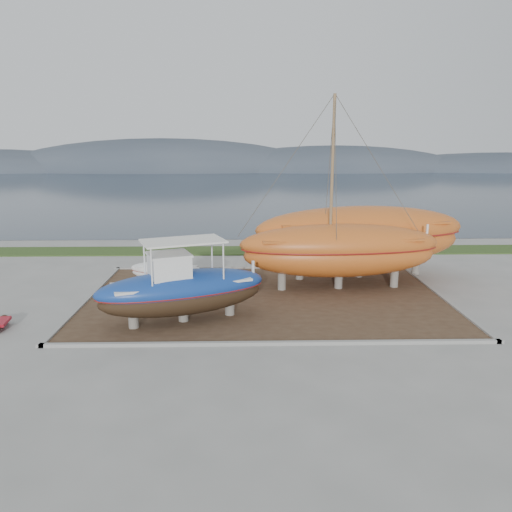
{
  "coord_description": "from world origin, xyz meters",
  "views": [
    {
      "loc": [
        -1.07,
        -20.63,
        7.89
      ],
      "look_at": [
        -0.51,
        4.0,
        2.25
      ],
      "focal_mm": 35.0,
      "sensor_mm": 36.0,
      "label": 1
    }
  ],
  "objects_px": {
    "blue_caique": "(182,281)",
    "orange_bare_hull": "(360,243)",
    "orange_sailboat": "(342,195)",
    "white_dinghy": "(166,274)"
  },
  "relations": [
    {
      "from": "blue_caique",
      "to": "white_dinghy",
      "type": "height_order",
      "value": "blue_caique"
    },
    {
      "from": "blue_caique",
      "to": "orange_bare_hull",
      "type": "height_order",
      "value": "orange_bare_hull"
    },
    {
      "from": "white_dinghy",
      "to": "orange_bare_hull",
      "type": "xyz_separation_m",
      "value": [
        11.17,
        1.59,
        1.42
      ]
    },
    {
      "from": "white_dinghy",
      "to": "orange_sailboat",
      "type": "height_order",
      "value": "orange_sailboat"
    },
    {
      "from": "orange_sailboat",
      "to": "orange_bare_hull",
      "type": "distance_m",
      "value": 4.22
    },
    {
      "from": "orange_sailboat",
      "to": "orange_bare_hull",
      "type": "relative_size",
      "value": 0.87
    },
    {
      "from": "blue_caique",
      "to": "orange_sailboat",
      "type": "xyz_separation_m",
      "value": [
        7.9,
        4.96,
        3.27
      ]
    },
    {
      "from": "blue_caique",
      "to": "orange_bare_hull",
      "type": "xyz_separation_m",
      "value": [
        9.55,
        7.35,
        0.21
      ]
    },
    {
      "from": "white_dinghy",
      "to": "orange_sailboat",
      "type": "xyz_separation_m",
      "value": [
        9.52,
        -0.8,
        4.48
      ]
    },
    {
      "from": "blue_caique",
      "to": "white_dinghy",
      "type": "relative_size",
      "value": 1.81
    }
  ]
}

